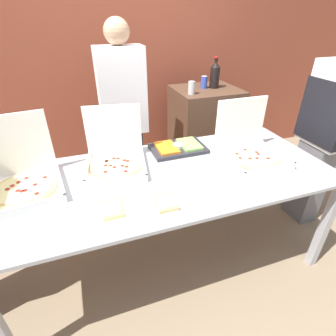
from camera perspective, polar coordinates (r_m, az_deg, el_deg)
The scene contains 15 objects.
ground_plane at distance 2.38m, azimuth 0.00°, elevation -18.83°, with size 16.00×16.00×0.00m, color #847056.
brick_wall_behind at distance 3.22m, azimuth -10.94°, elevation 22.99°, with size 10.00×0.06×2.80m.
buffet_table at distance 1.87m, azimuth 0.00°, elevation -3.55°, with size 2.32×0.99×0.85m.
pizza_box_far_right at distance 2.08m, azimuth 17.34°, elevation 3.95°, with size 0.42×0.44×0.42m.
pizza_box_far_left at distance 1.92m, azimuth -11.34°, elevation 2.31°, with size 0.47×0.48×0.41m.
pizza_box_near_right at distance 1.87m, azimuth -29.21°, elevation -1.92°, with size 0.50×0.51×0.44m.
paper_plate_front_center at distance 1.54m, azimuth -0.65°, elevation -7.54°, with size 0.20×0.20×0.03m.
paper_plate_front_left at distance 1.53m, azimuth -12.08°, elevation -8.83°, with size 0.25×0.25×0.03m.
veggie_tray at distance 2.13m, azimuth 2.19°, elevation 4.45°, with size 0.44×0.29×0.05m.
sideboard_podium at distance 3.10m, azimuth 7.62°, elevation 6.67°, with size 0.67×0.60×1.12m.
soda_bottle at distance 2.93m, azimuth 10.16°, elevation 19.37°, with size 0.10×0.10×0.31m.
soda_can_silver at distance 2.67m, azimuth 5.13°, elevation 17.00°, with size 0.07×0.07×0.12m.
soda_can_colored at distance 2.91m, azimuth 7.84°, elevation 18.02°, with size 0.07×0.07×0.12m.
person_guest_cap at distance 2.48m, azimuth -9.41°, elevation 9.74°, with size 0.40×0.22×1.79m.
person_server_vest at distance 2.65m, azimuth 31.08°, elevation 7.38°, with size 0.24×0.42×1.70m.
Camera 1 is at (-0.51, -1.45, 1.82)m, focal length 28.00 mm.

